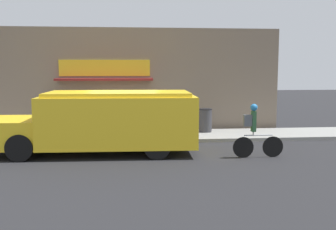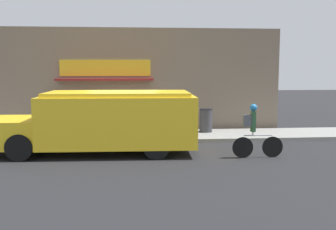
% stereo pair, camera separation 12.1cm
% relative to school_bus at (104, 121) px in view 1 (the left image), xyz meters
% --- Properties ---
extents(ground_plane, '(70.00, 70.00, 0.00)m').
position_rel_school_bus_xyz_m(ground_plane, '(0.62, 1.55, -1.08)').
color(ground_plane, '#232326').
extents(sidewalk, '(28.00, 2.45, 0.14)m').
position_rel_school_bus_xyz_m(sidewalk, '(0.62, 2.77, -1.01)').
color(sidewalk, gray).
rests_on(sidewalk, ground_plane).
extents(storefront, '(13.87, 0.94, 4.57)m').
position_rel_school_bus_xyz_m(storefront, '(0.59, 4.34, 1.21)').
color(storefront, '#756656').
rests_on(storefront, ground_plane).
extents(school_bus, '(6.83, 2.91, 2.05)m').
position_rel_school_bus_xyz_m(school_bus, '(0.00, 0.00, 0.00)').
color(school_bus, yellow).
rests_on(school_bus, ground_plane).
extents(cyclist, '(1.64, 0.23, 1.71)m').
position_rel_school_bus_xyz_m(cyclist, '(4.78, -1.11, -0.24)').
color(cyclist, black).
rests_on(cyclist, ground_plane).
extents(trash_bin, '(0.54, 0.54, 0.99)m').
position_rel_school_bus_xyz_m(trash_bin, '(4.05, 3.23, -0.45)').
color(trash_bin, '#38383D').
rests_on(trash_bin, sidewalk).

